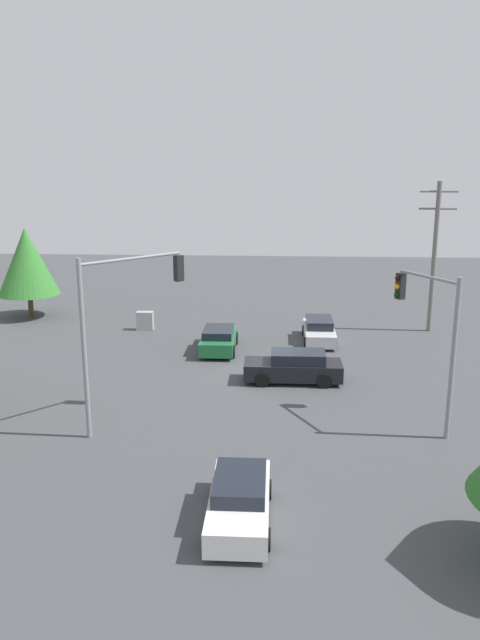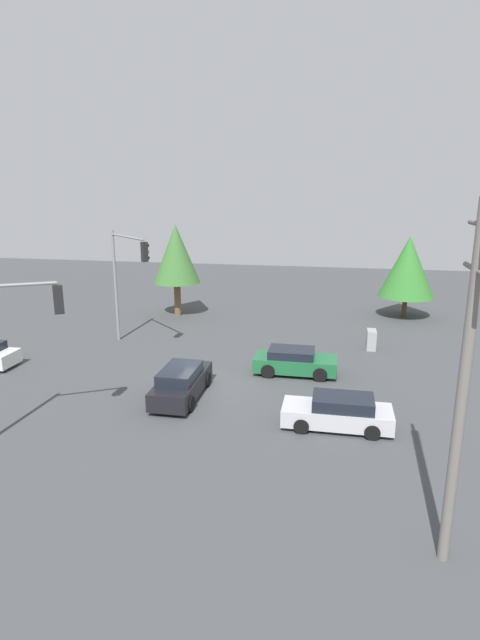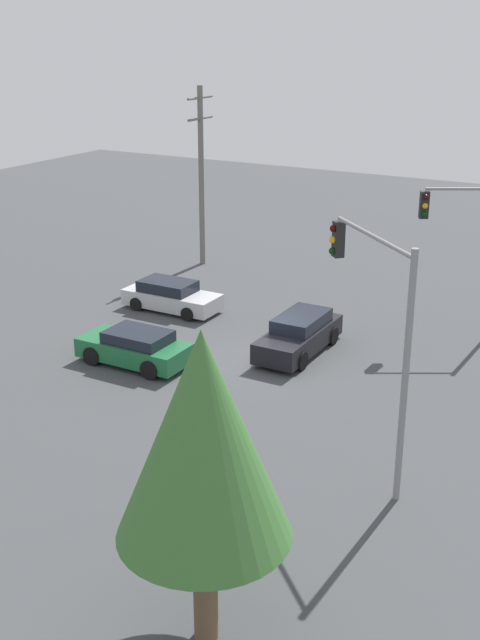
% 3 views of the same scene
% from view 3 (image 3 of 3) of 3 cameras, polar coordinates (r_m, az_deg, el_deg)
% --- Properties ---
extents(ground_plane, '(80.00, 80.00, 0.00)m').
position_cam_3_polar(ground_plane, '(30.22, 1.88, -2.83)').
color(ground_plane, '#424447').
extents(sedan_green, '(1.93, 4.19, 1.33)m').
position_cam_3_polar(sedan_green, '(29.83, -7.48, -1.95)').
color(sedan_green, '#1E6638').
rests_on(sedan_green, ground_plane).
extents(sedan_dark, '(4.62, 1.84, 1.49)m').
position_cam_3_polar(sedan_dark, '(30.71, 4.23, -1.04)').
color(sedan_dark, black).
rests_on(sedan_dark, ground_plane).
extents(sedan_silver, '(1.84, 4.32, 1.33)m').
position_cam_3_polar(sedan_silver, '(35.37, -4.93, 1.70)').
color(sedan_silver, silver).
rests_on(sedan_silver, ground_plane).
extents(traffic_signal_main, '(3.38, 3.54, 6.87)m').
position_cam_3_polar(traffic_signal_main, '(21.56, 9.70, 0.70)').
color(traffic_signal_main, gray).
rests_on(traffic_signal_main, ground_plane).
extents(traffic_signal_cross, '(1.87, 3.02, 6.20)m').
position_cam_3_polar(traffic_signal_cross, '(32.67, 15.98, 5.96)').
color(traffic_signal_cross, gray).
rests_on(traffic_signal_cross, ground_plane).
extents(utility_pole_tall, '(2.20, 0.28, 9.08)m').
position_cam_3_polar(utility_pole_tall, '(41.45, -2.77, 10.46)').
color(utility_pole_tall, slate).
rests_on(utility_pole_tall, ground_plane).
extents(tree_far, '(3.46, 3.46, 6.78)m').
position_cam_3_polar(tree_far, '(15.10, -2.66, -8.41)').
color(tree_far, brown).
rests_on(tree_far, ground_plane).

